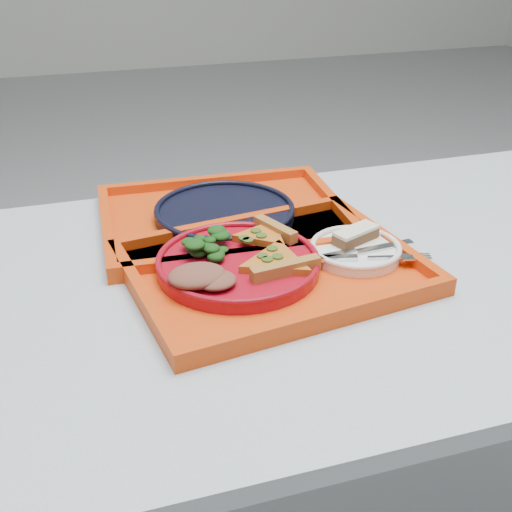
% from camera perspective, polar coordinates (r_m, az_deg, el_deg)
% --- Properties ---
extents(table, '(1.60, 0.80, 0.75)m').
position_cam_1_polar(table, '(1.15, 11.67, -3.29)').
color(table, '#9AA2AD').
rests_on(table, ground).
extents(tray_main, '(0.49, 0.41, 0.01)m').
position_cam_1_polar(tray_main, '(1.04, 1.48, -1.38)').
color(tray_main, red).
rests_on(tray_main, table).
extents(tray_far, '(0.47, 0.37, 0.01)m').
position_cam_1_polar(tray_far, '(1.21, -2.79, 3.18)').
color(tray_far, red).
rests_on(tray_far, table).
extents(dinner_plate, '(0.26, 0.26, 0.02)m').
position_cam_1_polar(dinner_plate, '(1.02, -1.61, -0.84)').
color(dinner_plate, maroon).
rests_on(dinner_plate, tray_main).
extents(side_plate, '(0.15, 0.15, 0.01)m').
position_cam_1_polar(side_plate, '(1.08, 8.82, 0.36)').
color(side_plate, white).
rests_on(side_plate, tray_main).
extents(navy_plate, '(0.26, 0.26, 0.02)m').
position_cam_1_polar(navy_plate, '(1.20, -2.80, 3.78)').
color(navy_plate, black).
rests_on(navy_plate, tray_far).
extents(pizza_slice_a, '(0.13, 0.14, 0.02)m').
position_cam_1_polar(pizza_slice_a, '(1.00, 1.83, -0.29)').
color(pizza_slice_a, orange).
rests_on(pizza_slice_a, dinner_plate).
extents(pizza_slice_b, '(0.13, 0.13, 0.02)m').
position_cam_1_polar(pizza_slice_b, '(1.08, 0.66, 2.00)').
color(pizza_slice_b, orange).
rests_on(pizza_slice_b, dinner_plate).
extents(salad_heap, '(0.08, 0.07, 0.04)m').
position_cam_1_polar(salad_heap, '(1.04, -4.04, 1.31)').
color(salad_heap, black).
rests_on(salad_heap, dinner_plate).
extents(meat_portion, '(0.09, 0.07, 0.03)m').
position_cam_1_polar(meat_portion, '(0.95, -5.26, -1.75)').
color(meat_portion, brown).
rests_on(meat_portion, dinner_plate).
extents(dessert_bar, '(0.09, 0.06, 0.02)m').
position_cam_1_polar(dessert_bar, '(1.09, 8.86, 1.87)').
color(dessert_bar, '#462A17').
rests_on(dessert_bar, side_plate).
extents(knife, '(0.19, 0.03, 0.01)m').
position_cam_1_polar(knife, '(1.07, 9.56, 0.55)').
color(knife, silver).
rests_on(knife, side_plate).
extents(fork, '(0.18, 0.07, 0.01)m').
position_cam_1_polar(fork, '(1.04, 9.79, -0.12)').
color(fork, silver).
rests_on(fork, side_plate).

